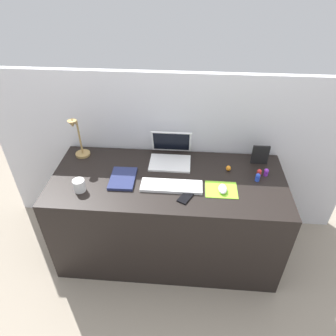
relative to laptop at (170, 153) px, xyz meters
name	(u,v)px	position (x,y,z in m)	size (l,w,h in m)	color
ground_plane	(168,247)	(0.00, -0.23, -0.79)	(6.00, 6.00, 0.00)	gray
back_wall	(172,155)	(0.00, 0.16, -0.12)	(2.83, 0.05, 1.35)	silver
desk	(168,216)	(0.00, -0.23, -0.42)	(1.63, 0.70, 0.74)	black
laptop	(170,153)	(0.00, 0.00, 0.00)	(0.30, 0.27, 0.21)	white
keyboard	(171,186)	(0.03, -0.32, -0.04)	(0.41, 0.13, 0.02)	white
mousepad	(221,190)	(0.36, -0.33, -0.05)	(0.21, 0.17, 0.00)	#8CDB33
mouse	(223,189)	(0.37, -0.34, -0.03)	(0.06, 0.10, 0.03)	white
cell_phone	(186,197)	(0.13, -0.42, -0.05)	(0.06, 0.13, 0.01)	black
desk_lamp	(78,139)	(-0.67, -0.03, 0.11)	(0.11, 0.16, 0.34)	#A5844C
notebook_pad	(123,178)	(-0.31, -0.27, -0.04)	(0.17, 0.24, 0.02)	navy
picture_frame	(260,155)	(0.66, 0.00, 0.02)	(0.12, 0.02, 0.15)	black
coffee_mug	(79,185)	(-0.57, -0.40, -0.01)	(0.08, 0.08, 0.08)	white
toy_figurine_orange	(228,168)	(0.42, -0.11, -0.03)	(0.04, 0.04, 0.04)	orange
toy_figurine_red	(259,173)	(0.63, -0.16, -0.02)	(0.03, 0.03, 0.06)	red
toy_figurine_blue	(258,177)	(0.61, -0.21, -0.02)	(0.03, 0.03, 0.06)	blue
toy_figurine_purple	(266,172)	(0.68, -0.14, -0.02)	(0.03, 0.03, 0.06)	purple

